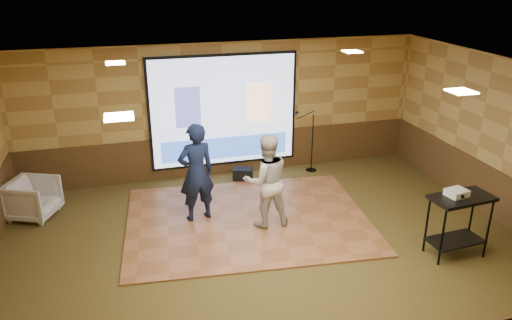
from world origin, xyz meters
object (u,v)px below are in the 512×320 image
object	(u,v)px
player_left	(196,173)
player_right	(266,181)
projector_screen	(224,112)
banquet_chair	(33,199)
duffel_bag	(243,174)
projector	(457,193)
mic_stand	(310,151)
av_table	(460,213)
dance_floor	(248,220)

from	to	relation	value
player_left	player_right	distance (m)	1.30
player_right	projector_screen	bearing A→B (deg)	-85.88
banquet_chair	duffel_bag	distance (m)	4.34
player_right	projector	distance (m)	3.19
mic_stand	duffel_bag	world-z (taller)	mic_stand
player_left	banquet_chair	world-z (taller)	player_left
player_right	av_table	world-z (taller)	player_right
av_table	mic_stand	world-z (taller)	mic_stand
mic_stand	player_left	bearing A→B (deg)	-128.73
player_right	duffel_bag	xyz separation A→B (m)	(0.10, 2.18, -0.78)
banquet_chair	duffel_bag	bearing A→B (deg)	-57.74
mic_stand	duffel_bag	size ratio (longest dim) A/B	3.53
player_right	banquet_chair	size ratio (longest dim) A/B	2.11
projector_screen	player_left	xyz separation A→B (m)	(-0.97, -2.05, -0.50)
player_right	av_table	size ratio (longest dim) A/B	1.64
projector_screen	dance_floor	size ratio (longest dim) A/B	0.74
dance_floor	duffel_bag	world-z (taller)	duffel_bag
dance_floor	player_right	size ratio (longest dim) A/B	2.57
duffel_bag	projector	bearing A→B (deg)	-56.62
dance_floor	duffel_bag	size ratio (longest dim) A/B	10.74
player_left	player_right	size ratio (longest dim) A/B	1.07
mic_stand	banquet_chair	distance (m)	5.95
player_left	banquet_chair	xyz separation A→B (m)	(-3.00, 0.96, -0.59)
player_left	duffel_bag	world-z (taller)	player_left
player_right	projector	bearing A→B (deg)	146.79
dance_floor	banquet_chair	xyz separation A→B (m)	(-3.90, 1.24, 0.36)
player_right	banquet_chair	distance (m)	4.48
player_right	mic_stand	bearing A→B (deg)	-127.77
dance_floor	mic_stand	size ratio (longest dim) A/B	3.04
player_right	banquet_chair	xyz separation A→B (m)	(-4.18, 1.52, -0.53)
projector	banquet_chair	xyz separation A→B (m)	(-6.86, 3.25, -0.75)
banquet_chair	dance_floor	bearing A→B (deg)	-84.19
av_table	banquet_chair	distance (m)	7.69
av_table	projector_screen	bearing A→B (deg)	124.03
projector_screen	av_table	xyz separation A→B (m)	(2.96, -4.38, -0.70)
av_table	dance_floor	bearing A→B (deg)	145.91
dance_floor	banquet_chair	size ratio (longest dim) A/B	5.41
av_table	projector	xyz separation A→B (m)	(-0.08, 0.05, 0.35)
projector_screen	banquet_chair	world-z (taller)	projector_screen
projector_screen	banquet_chair	distance (m)	4.26
player_right	mic_stand	size ratio (longest dim) A/B	1.18
player_left	av_table	distance (m)	4.57
av_table	mic_stand	bearing A→B (deg)	104.38
projector	duffel_bag	distance (m)	4.78
projector	mic_stand	bearing A→B (deg)	92.44
duffel_bag	banquet_chair	bearing A→B (deg)	-171.21
av_table	mic_stand	xyz separation A→B (m)	(-1.03, 4.03, -0.28)
player_left	banquet_chair	size ratio (longest dim) A/B	2.26
projector_screen	player_right	size ratio (longest dim) A/B	1.89
player_left	av_table	bearing A→B (deg)	137.23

